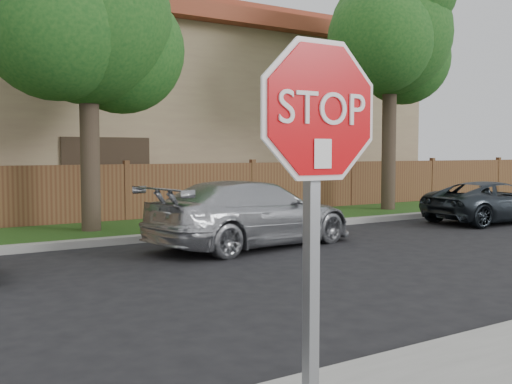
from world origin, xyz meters
TOP-DOWN VIEW (x-y plane):
  - tree_mid at (2.52, 9.57)m, footprint 4.80×3.90m
  - tree_right at (12.02, 9.57)m, footprint 4.80×3.90m
  - stop_sign at (0.19, -1.48)m, footprint 1.01×0.13m
  - sedan_right at (4.79, 6.36)m, footprint 4.90×2.61m
  - sedan_far_right at (12.58, 6.30)m, footprint 4.18×2.19m

SIDE VIEW (x-z plane):
  - sedan_far_right at x=12.58m, z-range 0.00..1.12m
  - sedan_right at x=4.79m, z-range 0.00..1.35m
  - stop_sign at x=0.19m, z-range 0.55..3.11m
  - tree_mid at x=2.52m, z-range 1.20..8.55m
  - tree_right at x=12.02m, z-range 1.47..9.67m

